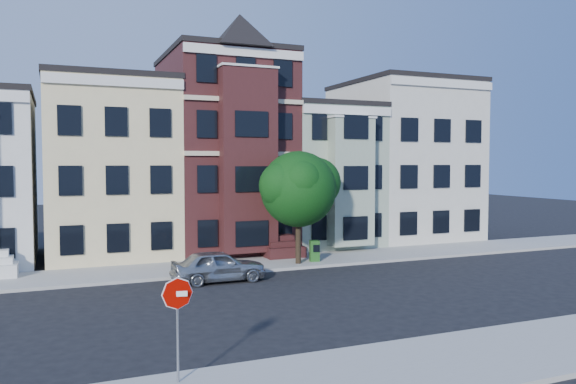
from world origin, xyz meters
name	(u,v)px	position (x,y,z in m)	size (l,w,h in m)	color
ground	(324,299)	(0.00, 0.00, 0.00)	(120.00, 120.00, 0.00)	black
far_sidewalk	(258,264)	(0.00, 8.00, 0.07)	(60.00, 4.00, 0.15)	#9E9B93
near_sidewalk	(455,361)	(0.00, -8.00, 0.07)	(60.00, 4.00, 0.15)	#9E9B93
house_yellow	(109,171)	(-7.00, 14.50, 5.00)	(7.00, 9.00, 10.00)	beige
house_brown	(223,155)	(0.00, 14.50, 6.00)	(7.00, 9.00, 12.00)	#3A1818
house_green	(315,177)	(6.50, 14.50, 4.50)	(6.00, 9.00, 9.00)	#99AA90
house_cream	(402,163)	(13.50, 14.50, 5.50)	(8.00, 9.00, 11.00)	silver
street_tree	(298,194)	(1.89, 6.92, 3.83)	(6.33, 6.33, 7.36)	#124A12
parked_car	(218,266)	(-3.08, 4.76, 0.74)	(1.75, 4.34, 1.48)	#A8ACB1
newspaper_box	(314,251)	(2.96, 7.18, 0.71)	(0.51, 0.45, 1.13)	#235D1F
stop_sign	(178,323)	(-7.30, -6.71, 1.61)	(0.80, 0.11, 2.91)	#A80800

